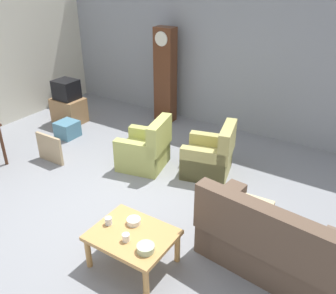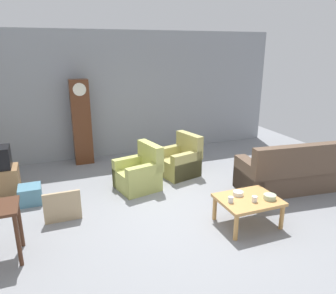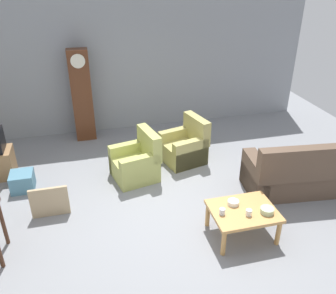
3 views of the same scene
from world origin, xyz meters
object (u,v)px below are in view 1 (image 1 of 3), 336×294
at_px(storage_box_blue, 67,129).
at_px(bowl_white_stacked, 134,221).
at_px(couch_floral, 288,252).
at_px(tv_crt, 66,90).
at_px(armchair_olive_near, 145,151).
at_px(framed_picture_leaning, 50,149).
at_px(armchair_olive_far, 210,158).
at_px(cup_blue_rimmed, 109,221).
at_px(coffee_table_wood, 132,238).
at_px(tv_stand_cabinet, 69,110).
at_px(grandfather_clock, 165,76).
at_px(bowl_shallow_green, 146,248).
at_px(cup_white_porcelain, 126,238).

height_order(storage_box_blue, bowl_white_stacked, bowl_white_stacked).
height_order(couch_floral, tv_crt, couch_floral).
bearing_deg(bowl_white_stacked, armchair_olive_near, 122.27).
distance_m(tv_crt, framed_picture_leaning, 1.89).
relative_size(armchair_olive_far, cup_blue_rimmed, 10.13).
relative_size(coffee_table_wood, framed_picture_leaning, 1.60).
relative_size(tv_stand_cabinet, tv_crt, 1.42).
relative_size(grandfather_clock, bowl_shallow_green, 10.39).
xyz_separation_m(tv_crt, storage_box_blue, (0.54, -0.58, -0.60)).
height_order(framed_picture_leaning, storage_box_blue, framed_picture_leaning).
xyz_separation_m(coffee_table_wood, cup_white_porcelain, (0.02, -0.13, 0.11)).
bearing_deg(bowl_white_stacked, bowl_shallow_green, -37.15).
xyz_separation_m(couch_floral, framed_picture_leaning, (-4.41, 0.37, -0.09)).
bearing_deg(armchair_olive_far, coffee_table_wood, -85.62).
bearing_deg(armchair_olive_far, grandfather_clock, 140.81).
distance_m(grandfather_clock, cup_white_porcelain, 4.64).
bearing_deg(bowl_white_stacked, storage_box_blue, 149.17).
relative_size(armchair_olive_far, tv_stand_cabinet, 1.40).
bearing_deg(framed_picture_leaning, tv_crt, 125.54).
distance_m(coffee_table_wood, framed_picture_leaning, 3.05).
height_order(tv_crt, bowl_white_stacked, tv_crt).
distance_m(storage_box_blue, cup_white_porcelain, 4.03).
bearing_deg(storage_box_blue, tv_stand_cabinet, 132.83).
distance_m(framed_picture_leaning, storage_box_blue, 1.05).
relative_size(cup_white_porcelain, cup_blue_rimmed, 0.99).
distance_m(grandfather_clock, framed_picture_leaning, 2.96).
height_order(tv_crt, cup_blue_rimmed, tv_crt).
relative_size(tv_stand_cabinet, bowl_shallow_green, 3.41).
xyz_separation_m(coffee_table_wood, bowl_shallow_green, (0.30, -0.14, 0.11)).
height_order(armchair_olive_near, framed_picture_leaning, armchair_olive_near).
bearing_deg(armchair_olive_far, tv_stand_cabinet, 175.52).
xyz_separation_m(cup_white_porcelain, bowl_white_stacked, (-0.11, 0.29, -0.01)).
xyz_separation_m(couch_floral, armchair_olive_far, (-1.79, 1.57, -0.05)).
relative_size(tv_crt, cup_blue_rimmed, 5.09).
bearing_deg(coffee_table_wood, bowl_white_stacked, 121.67).
bearing_deg(storage_box_blue, bowl_white_stacked, -30.83).
relative_size(coffee_table_wood, bowl_white_stacked, 5.71).
xyz_separation_m(bowl_white_stacked, bowl_shallow_green, (0.40, -0.30, 0.00)).
xyz_separation_m(framed_picture_leaning, cup_blue_rimmed, (2.46, -1.20, 0.25)).
height_order(armchair_olive_near, cup_blue_rimmed, armchair_olive_near).
distance_m(armchair_olive_far, storage_box_blue, 3.17).
bearing_deg(tv_stand_cabinet, armchair_olive_near, -14.59).
distance_m(bowl_white_stacked, bowl_shallow_green, 0.50).
bearing_deg(armchair_olive_far, bowl_shallow_green, -79.21).
bearing_deg(framed_picture_leaning, grandfather_clock, 75.95).
height_order(tv_crt, bowl_shallow_green, tv_crt).
bearing_deg(bowl_white_stacked, tv_crt, 146.35).
bearing_deg(cup_white_porcelain, grandfather_clock, 117.53).
xyz_separation_m(framed_picture_leaning, storage_box_blue, (-0.52, 0.91, -0.10)).
height_order(armchair_olive_far, cup_blue_rimmed, armchair_olive_far).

